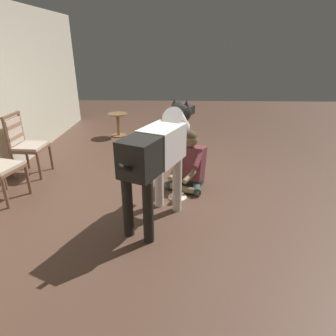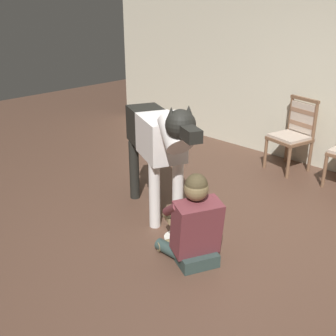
% 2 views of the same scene
% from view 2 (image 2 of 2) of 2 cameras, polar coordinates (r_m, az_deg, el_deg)
% --- Properties ---
extents(ground_plane, '(14.33, 14.33, 0.00)m').
position_cam_2_polar(ground_plane, '(4.03, 4.52, -10.40)').
color(ground_plane, brown).
extents(dining_chair_left_of_pair, '(0.56, 0.56, 0.98)m').
position_cam_2_polar(dining_chair_left_of_pair, '(5.78, 17.29, 4.97)').
color(dining_chair_left_of_pair, brown).
rests_on(dining_chair_left_of_pair, ground).
extents(person_sitting_on_floor, '(0.70, 0.62, 0.85)m').
position_cam_2_polar(person_sitting_on_floor, '(3.62, 3.67, -8.06)').
color(person_sitting_on_floor, '#2F413D').
rests_on(person_sitting_on_floor, ground).
extents(large_dog, '(1.58, 0.84, 1.34)m').
position_cam_2_polar(large_dog, '(4.16, -1.31, 4.00)').
color(large_dog, silver).
rests_on(large_dog, ground).
extents(hot_dog_on_plate, '(0.26, 0.26, 0.06)m').
position_cam_2_polar(hot_dog_on_plate, '(4.09, 1.25, -9.38)').
color(hot_dog_on_plate, white).
rests_on(hot_dog_on_plate, ground).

